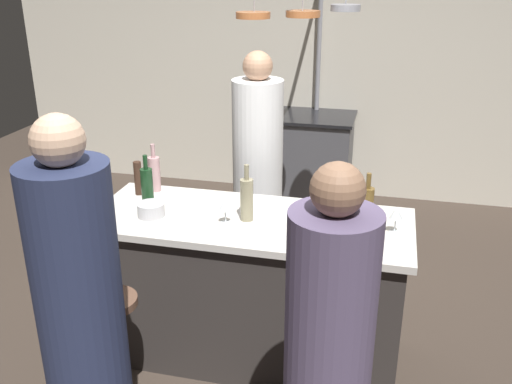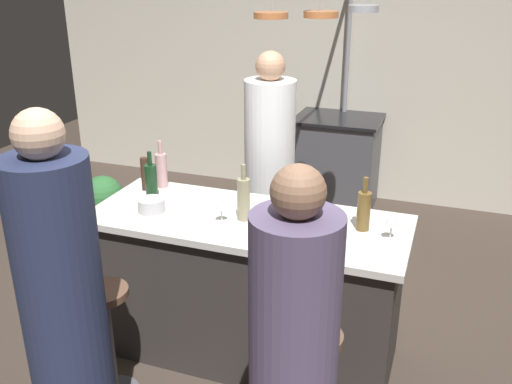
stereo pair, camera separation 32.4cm
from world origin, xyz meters
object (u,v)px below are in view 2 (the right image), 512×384
Objects in this scene: guest_left at (65,314)px; wine_bottle_red at (151,181)px; wine_bottle_amber at (364,210)px; wine_glass_near_left_guest at (392,220)px; wine_bottle_white at (244,198)px; wine_bottle_rose at (161,169)px; mixing_bowl_wooden at (323,227)px; pepper_mill at (145,174)px; chef at (269,179)px; stove_range at (336,162)px; guest_right at (293,376)px; wine_glass_by_chef at (221,204)px; bar_stool_left at (108,339)px; mixing_bowl_steel at (151,205)px; potted_plant at (104,201)px.

wine_bottle_red is at bearing 98.74° from guest_left.
wine_bottle_amber is 0.17m from wine_glass_near_left_guest.
wine_bottle_white is at bearing 64.46° from guest_left.
wine_glass_near_left_guest is at bearing 38.46° from guest_left.
wine_bottle_rose reaches higher than mixing_bowl_wooden.
pepper_mill is at bearing 164.15° from wine_bottle_white.
guest_left reaches higher than chef.
pepper_mill is at bearing 134.54° from wine_bottle_red.
stove_range is 3.50m from guest_right.
wine_bottle_amber is at bearing 157.64° from wine_glass_near_left_guest.
wine_bottle_red is 0.56m from wine_glass_by_chef.
stove_range is 2.52m from wine_bottle_red.
wine_bottle_white is 0.13m from wine_glass_by_chef.
wine_bottle_white is 0.80m from wine_glass_near_left_guest.
bar_stool_left is 0.77m from mixing_bowl_steel.
wine_bottle_white reaches higher than wine_bottle_rose.
chef is 2.06m from guest_right.
bar_stool_left is at bearing -76.27° from pepper_mill.
chef is at bearing 133.41° from wine_bottle_amber.
mixing_bowl_steel is (-0.54, -0.08, -0.09)m from wine_bottle_white.
stove_range is 3.01× the size of wine_bottle_red.
wine_bottle_white reaches higher than potted_plant.
chef is 11.03× the size of mixing_bowl_steel.
guest_right is at bearing -80.74° from stove_range.
pepper_mill is 0.77m from wine_bottle_white.
guest_left is 1.35m from mixing_bowl_wooden.
wine_bottle_white is 2.21× the size of wine_glass_near_left_guest.
wine_bottle_rose is at bearing 147.39° from wine_glass_by_chef.
chef is at bearing -96.61° from stove_range.
mixing_bowl_steel reaches higher than mixing_bowl_wooden.
wine_bottle_rose is 1.03× the size of wine_bottle_red.
wine_bottle_white is (0.47, 0.98, 0.23)m from guest_left.
wine_glass_near_left_guest is 0.36m from mixing_bowl_wooden.
wine_bottle_red is at bearing 138.31° from guest_right.
wine_bottle_rose is at bearing 97.92° from bar_stool_left.
pepper_mill is (-0.27, 1.19, 0.21)m from guest_left.
mixing_bowl_steel is at bearing 94.29° from guest_left.
guest_left reaches higher than wine_bottle_red.
wine_bottle_rose reaches higher than wine_glass_by_chef.
guest_left is at bearing -77.07° from pepper_mill.
guest_left is at bearing -179.64° from guest_right.
wine_glass_near_left_guest is at bearing 6.30° from wine_glass_by_chef.
wine_bottle_red reaches higher than bar_stool_left.
potted_plant is at bearing 134.61° from mixing_bowl_steel.
stove_range is 0.52× the size of guest_left.
guest_left is at bearing -78.79° from bar_stool_left.
wine_bottle_rose is at bearing 156.53° from wine_bottle_white.
wine_bottle_rose reaches higher than bar_stool_left.
potted_plant is 2.20m from wine_glass_by_chef.
wine_bottle_amber is 0.76m from wine_glass_by_chef.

